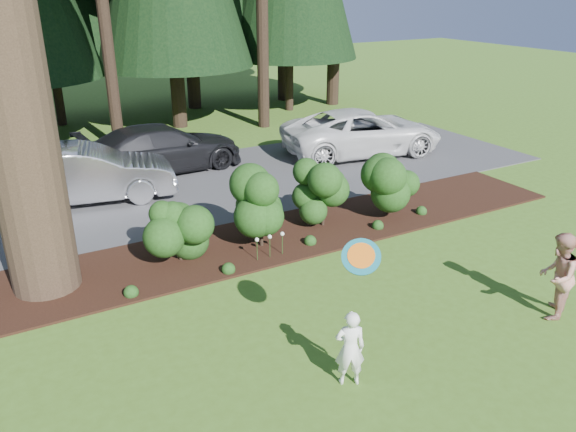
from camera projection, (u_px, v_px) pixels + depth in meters
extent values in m
plane|color=#3D611B|center=(346.00, 308.00, 10.16)|extent=(80.00, 80.00, 0.00)
cube|color=black|center=(265.00, 240.00, 12.77)|extent=(16.00, 2.50, 0.05)
cube|color=#38383A|center=(198.00, 186.00, 16.21)|extent=(22.00, 6.00, 0.03)
sphere|color=#1B3A11|center=(179.00, 233.00, 11.59)|extent=(1.08, 1.08, 1.08)
cylinder|color=black|center=(181.00, 255.00, 11.79)|extent=(0.08, 0.08, 0.30)
sphere|color=#1B3A11|center=(261.00, 208.00, 12.13)|extent=(1.35, 1.35, 1.35)
cylinder|color=black|center=(261.00, 241.00, 12.43)|extent=(0.08, 0.08, 0.30)
sphere|color=#1B3A11|center=(323.00, 195.00, 13.23)|extent=(1.26, 1.26, 1.26)
cylinder|color=black|center=(323.00, 221.00, 13.48)|extent=(0.08, 0.08, 0.30)
sphere|color=#1B3A11|center=(389.00, 189.00, 13.91)|extent=(1.17, 1.17, 1.17)
cylinder|color=black|center=(387.00, 210.00, 14.13)|extent=(0.08, 0.08, 0.30)
cylinder|color=#1B3A11|center=(257.00, 251.00, 11.73)|extent=(0.01, 0.01, 0.50)
sphere|color=white|center=(257.00, 240.00, 11.63)|extent=(0.09, 0.09, 0.09)
cylinder|color=#1B3A11|center=(270.00, 248.00, 11.87)|extent=(0.01, 0.01, 0.50)
sphere|color=white|center=(270.00, 237.00, 11.76)|extent=(0.09, 0.09, 0.09)
cylinder|color=#1B3A11|center=(282.00, 245.00, 12.00)|extent=(0.01, 0.01, 0.50)
sphere|color=white|center=(282.00, 234.00, 11.90)|extent=(0.09, 0.09, 0.09)
cylinder|color=black|center=(99.00, 17.00, 18.92)|extent=(0.50, 0.50, 8.75)
cylinder|color=black|center=(236.00, 2.00, 23.10)|extent=(0.50, 0.50, 9.45)
imported|color=#B6B6BB|center=(86.00, 174.00, 14.78)|extent=(4.82, 2.41, 1.52)
imported|color=silver|center=(362.00, 132.00, 18.96)|extent=(5.78, 3.40, 1.51)
imported|color=black|center=(162.00, 148.00, 17.22)|extent=(5.11, 2.38, 1.44)
imported|color=white|center=(350.00, 348.00, 8.03)|extent=(0.52, 0.44, 1.21)
imported|color=#AC2C16|center=(557.00, 276.00, 9.64)|extent=(0.95, 0.88, 1.57)
cylinder|color=#166A7A|center=(361.00, 257.00, 7.58)|extent=(0.62, 0.47, 0.53)
cylinder|color=orange|center=(361.00, 256.00, 7.57)|extent=(0.43, 0.33, 0.37)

